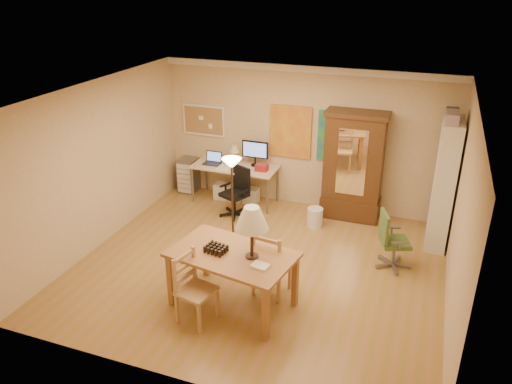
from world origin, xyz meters
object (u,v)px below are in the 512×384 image
(armoire, at_px, (353,173))
(bookshelf, at_px, (444,184))
(computer_desk, at_px, (237,180))
(office_chair_black, at_px, (236,203))
(dining_table, at_px, (239,244))
(office_chair_green, at_px, (392,252))

(armoire, bearing_deg, bookshelf, -16.90)
(computer_desk, xyz_separation_m, office_chair_black, (0.21, -0.60, -0.21))
(office_chair_black, xyz_separation_m, armoire, (2.02, 0.68, 0.62))
(dining_table, relative_size, bookshelf, 0.83)
(office_chair_green, bearing_deg, bookshelf, 59.00)
(dining_table, xyz_separation_m, armoire, (0.92, 3.24, -0.10))
(office_chair_green, distance_m, bookshelf, 1.46)
(armoire, bearing_deg, office_chair_black, -161.41)
(computer_desk, distance_m, office_chair_black, 0.67)
(office_chair_black, relative_size, armoire, 0.47)
(dining_table, xyz_separation_m, office_chair_black, (-1.10, 2.56, -0.72))
(office_chair_green, xyz_separation_m, bookshelf, (0.62, 1.04, 0.82))
(dining_table, height_order, office_chair_black, dining_table)
(computer_desk, distance_m, armoire, 2.27)
(office_chair_black, relative_size, bookshelf, 0.44)
(computer_desk, bearing_deg, office_chair_green, -24.41)
(dining_table, distance_m, bookshelf, 3.71)
(dining_table, xyz_separation_m, computer_desk, (-1.31, 3.16, -0.51))
(dining_table, bearing_deg, office_chair_green, 43.32)
(office_chair_black, bearing_deg, bookshelf, 3.40)
(office_chair_green, height_order, bookshelf, bookshelf)
(office_chair_black, distance_m, armoire, 2.22)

